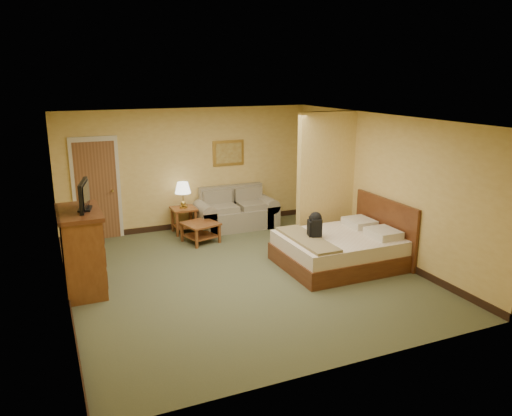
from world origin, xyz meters
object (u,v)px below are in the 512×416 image
dresser (82,250)px  loveseat (236,215)px  coffee_table (201,228)px  bed (343,248)px

dresser → loveseat: bearing=32.5°
coffee_table → bed: (1.94, -2.18, 0.01)m
bed → dresser: bearing=170.9°
coffee_table → loveseat: bearing=33.1°
loveseat → bed: 2.99m
dresser → bed: (4.29, -0.69, -0.35)m
coffee_table → bed: 2.92m
dresser → bed: 4.36m
coffee_table → dresser: bearing=-147.7°
loveseat → dresser: (-3.37, -2.15, 0.36)m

